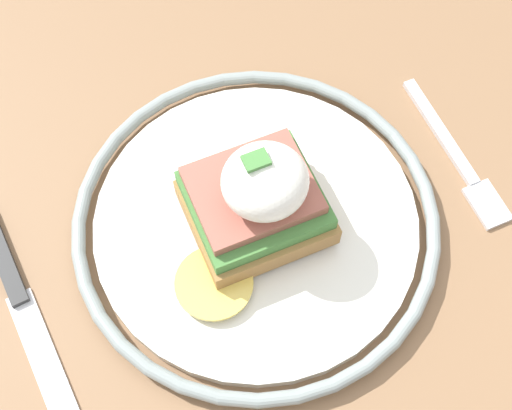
{
  "coord_description": "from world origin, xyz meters",
  "views": [
    {
      "loc": [
        0.05,
        0.24,
        1.22
      ],
      "look_at": [
        -0.04,
        0.03,
        0.78
      ],
      "focal_mm": 50.0,
      "sensor_mm": 36.0,
      "label": 1
    }
  ],
  "objects_px": {
    "fork": "(458,158)",
    "knife": "(19,297)",
    "sandwich": "(257,199)",
    "plate": "(256,222)"
  },
  "relations": [
    {
      "from": "fork",
      "to": "sandwich",
      "type": "bearing_deg",
      "value": -2.49
    },
    {
      "from": "sandwich",
      "to": "plate",
      "type": "bearing_deg",
      "value": -82.49
    },
    {
      "from": "sandwich",
      "to": "fork",
      "type": "bearing_deg",
      "value": 177.51
    },
    {
      "from": "fork",
      "to": "knife",
      "type": "xyz_separation_m",
      "value": [
        0.33,
        -0.02,
        0.0
      ]
    },
    {
      "from": "sandwich",
      "to": "knife",
      "type": "bearing_deg",
      "value": -5.04
    },
    {
      "from": "sandwich",
      "to": "knife",
      "type": "xyz_separation_m",
      "value": [
        0.17,
        -0.02,
        -0.04
      ]
    },
    {
      "from": "plate",
      "to": "sandwich",
      "type": "xyz_separation_m",
      "value": [
        -0.0,
        0.0,
        0.04
      ]
    },
    {
      "from": "sandwich",
      "to": "knife",
      "type": "relative_size",
      "value": 0.66
    },
    {
      "from": "fork",
      "to": "knife",
      "type": "height_order",
      "value": "knife"
    },
    {
      "from": "sandwich",
      "to": "fork",
      "type": "distance_m",
      "value": 0.17
    }
  ]
}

